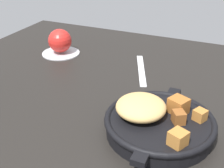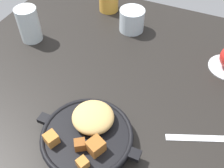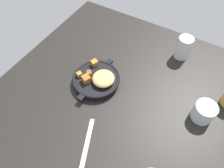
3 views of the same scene
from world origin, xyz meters
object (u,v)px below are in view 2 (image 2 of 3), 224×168
(butter_knife, at_px, (207,138))
(water_glass_tall, at_px, (29,24))
(water_glass_short, at_px, (132,20))
(cast_iron_skillet, at_px, (88,135))

(butter_knife, relative_size, water_glass_tall, 1.73)
(butter_knife, xyz_separation_m, water_glass_short, (-0.31, 0.32, 0.04))
(cast_iron_skillet, relative_size, water_glass_tall, 2.25)
(cast_iron_skillet, height_order, water_glass_tall, water_glass_tall)
(butter_knife, height_order, water_glass_short, water_glass_short)
(butter_knife, bearing_deg, water_glass_tall, 144.10)
(butter_knife, relative_size, water_glass_short, 2.33)
(water_glass_tall, bearing_deg, water_glass_short, 32.88)
(butter_knife, bearing_deg, cast_iron_skillet, -177.04)
(cast_iron_skillet, bearing_deg, butter_knife, 24.85)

